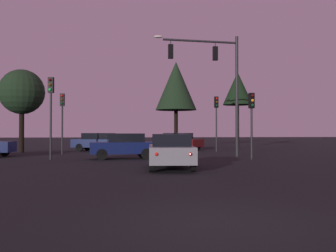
{
  "coord_description": "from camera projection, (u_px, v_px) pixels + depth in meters",
  "views": [
    {
      "loc": [
        -1.7,
        -6.43,
        1.6
      ],
      "look_at": [
        1.99,
        21.43,
        2.06
      ],
      "focal_mm": 40.0,
      "sensor_mm": 36.0,
      "label": 1
    }
  ],
  "objects": [
    {
      "name": "ground_plane",
      "position": [
        139.0,
        151.0,
        30.86
      ],
      "size": [
        168.0,
        168.0,
        0.0
      ],
      "primitive_type": "plane",
      "color": "black",
      "rests_on": "ground"
    },
    {
      "name": "traffic_signal_mast_arm",
      "position": [
        216.0,
        73.0,
        24.29
      ],
      "size": [
        5.61,
        0.62,
        7.9
      ],
      "color": "#232326",
      "rests_on": "ground"
    },
    {
      "name": "traffic_light_corner_left",
      "position": [
        252.0,
        112.0,
        21.93
      ],
      "size": [
        0.32,
        0.36,
        3.9
      ],
      "color": "#232326",
      "rests_on": "ground"
    },
    {
      "name": "car_far_lane",
      "position": [
        179.0,
        141.0,
        33.12
      ],
      "size": [
        4.13,
        4.13,
        1.52
      ],
      "color": "#4C0F0F",
      "rests_on": "ground"
    },
    {
      "name": "tree_left_far",
      "position": [
        176.0,
        86.0,
        39.38
      ],
      "size": [
        4.32,
        4.32,
        9.04
      ],
      "color": "black",
      "rests_on": "ground"
    },
    {
      "name": "traffic_light_median",
      "position": [
        51.0,
        102.0,
        21.51
      ],
      "size": [
        0.35,
        0.38,
        4.76
      ],
      "color": "#232326",
      "rests_on": "ground"
    },
    {
      "name": "car_parked_lot",
      "position": [
        100.0,
        142.0,
        31.53
      ],
      "size": [
        4.89,
        3.17,
        1.52
      ],
      "color": "#0F1947",
      "rests_on": "ground"
    },
    {
      "name": "car_crossing_right",
      "position": [
        124.0,
        146.0,
        22.4
      ],
      "size": [
        4.1,
        2.05,
        1.52
      ],
      "color": "#0F1947",
      "rests_on": "ground"
    },
    {
      "name": "traffic_light_corner_right",
      "position": [
        62.0,
        111.0,
        27.0
      ],
      "size": [
        0.33,
        0.37,
        4.39
      ],
      "color": "#232326",
      "rests_on": "ground"
    },
    {
      "name": "tree_center_horizon",
      "position": [
        238.0,
        89.0,
        37.27
      ],
      "size": [
        2.95,
        2.95,
        7.61
      ],
      "color": "black",
      "rests_on": "ground"
    },
    {
      "name": "traffic_light_far_side",
      "position": [
        216.0,
        113.0,
        30.28
      ],
      "size": [
        0.31,
        0.36,
        4.48
      ],
      "color": "#232326",
      "rests_on": "ground"
    },
    {
      "name": "tree_behind_sign",
      "position": [
        22.0,
        92.0,
        29.45
      ],
      "size": [
        3.53,
        3.53,
        6.54
      ],
      "color": "black",
      "rests_on": "ground"
    },
    {
      "name": "car_nearside_lane",
      "position": [
        170.0,
        150.0,
        16.41
      ],
      "size": [
        2.22,
        4.65,
        1.52
      ],
      "color": "gray",
      "rests_on": "ground"
    }
  ]
}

